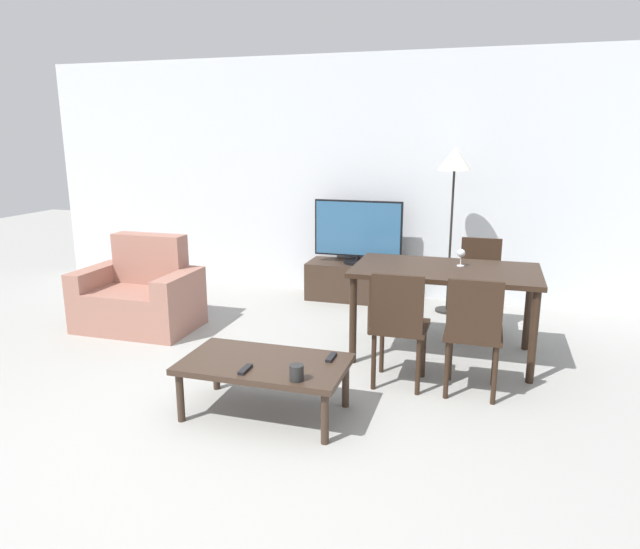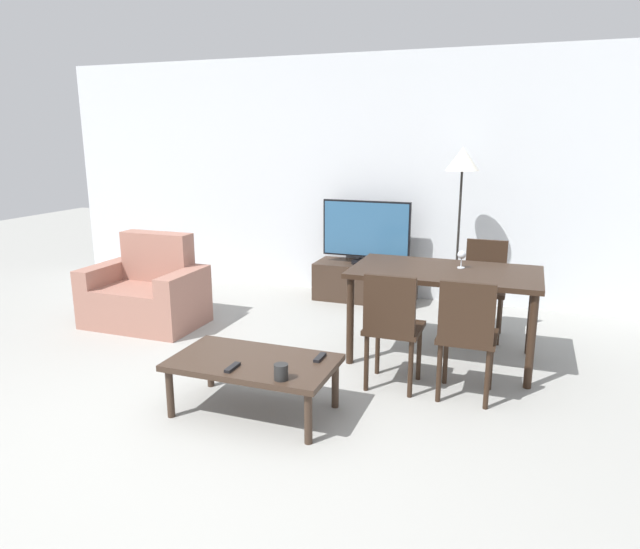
% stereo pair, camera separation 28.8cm
% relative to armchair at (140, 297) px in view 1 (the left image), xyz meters
% --- Properties ---
extents(ground_plane, '(18.00, 18.00, 0.00)m').
position_rel_armchair_xyz_m(ground_plane, '(1.62, -1.79, -0.30)').
color(ground_plane, '#9E9E99').
extents(wall_back, '(7.75, 0.06, 2.70)m').
position_rel_armchair_xyz_m(wall_back, '(1.62, 1.85, 1.05)').
color(wall_back, silver).
rests_on(wall_back, ground_plane).
extents(armchair, '(1.10, 0.71, 0.88)m').
position_rel_armchair_xyz_m(armchair, '(0.00, 0.00, 0.00)').
color(armchair, '#9E6B5B').
rests_on(armchair, ground_plane).
extents(tv_stand, '(1.12, 0.47, 0.42)m').
position_rel_armchair_xyz_m(tv_stand, '(1.79, 1.54, -0.09)').
color(tv_stand, '#38281E').
rests_on(tv_stand, ground_plane).
extents(tv, '(0.99, 0.32, 0.70)m').
position_rel_armchair_xyz_m(tv, '(1.79, 1.54, 0.47)').
color(tv, black).
rests_on(tv, tv_stand).
extents(coffee_table, '(1.09, 0.62, 0.38)m').
position_rel_armchair_xyz_m(coffee_table, '(1.83, -1.32, 0.03)').
color(coffee_table, '#38281E').
rests_on(coffee_table, ground_plane).
extents(dining_table, '(1.50, 0.84, 0.76)m').
position_rel_armchair_xyz_m(dining_table, '(2.87, 0.08, 0.38)').
color(dining_table, black).
rests_on(dining_table, ground_plane).
extents(dining_chair_near, '(0.40, 0.40, 0.88)m').
position_rel_armchair_xyz_m(dining_chair_near, '(2.61, -0.65, 0.20)').
color(dining_chair_near, black).
rests_on(dining_chair_near, ground_plane).
extents(dining_chair_far, '(0.40, 0.40, 0.88)m').
position_rel_armchair_xyz_m(dining_chair_far, '(3.13, 0.80, 0.20)').
color(dining_chair_far, black).
rests_on(dining_chair_far, ground_plane).
extents(dining_chair_near_right, '(0.40, 0.40, 0.88)m').
position_rel_armchair_xyz_m(dining_chair_near_right, '(3.13, -0.65, 0.20)').
color(dining_chair_near_right, black).
rests_on(dining_chair_near_right, ground_plane).
extents(floor_lamp, '(0.33, 0.33, 1.71)m').
position_rel_armchair_xyz_m(floor_lamp, '(2.81, 1.37, 1.19)').
color(floor_lamp, black).
rests_on(floor_lamp, ground_plane).
extents(remote_primary, '(0.04, 0.15, 0.02)m').
position_rel_armchair_xyz_m(remote_primary, '(2.24, -1.15, 0.08)').
color(remote_primary, black).
rests_on(remote_primary, coffee_table).
extents(remote_secondary, '(0.04, 0.15, 0.02)m').
position_rel_armchair_xyz_m(remote_secondary, '(1.77, -1.50, 0.08)').
color(remote_secondary, black).
rests_on(remote_secondary, coffee_table).
extents(cup_white_near, '(0.09, 0.09, 0.10)m').
position_rel_armchair_xyz_m(cup_white_near, '(2.13, -1.55, 0.12)').
color(cup_white_near, black).
rests_on(cup_white_near, coffee_table).
extents(wine_glass_left, '(0.07, 0.07, 0.15)m').
position_rel_armchair_xyz_m(wine_glass_left, '(2.98, 0.18, 0.56)').
color(wine_glass_left, silver).
rests_on(wine_glass_left, dining_table).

